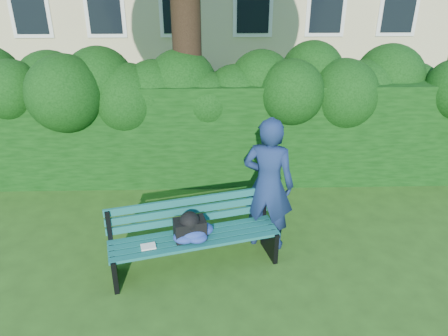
{
  "coord_description": "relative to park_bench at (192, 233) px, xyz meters",
  "views": [
    {
      "loc": [
        -0.15,
        -5.0,
        3.72
      ],
      "look_at": [
        0.0,
        0.6,
        0.95
      ],
      "focal_mm": 35.0,
      "sensor_mm": 36.0,
      "label": 1
    }
  ],
  "objects": [
    {
      "name": "ground",
      "position": [
        0.43,
        0.36,
        -0.51
      ],
      "size": [
        80.0,
        80.0,
        0.0
      ],
      "primitive_type": "plane",
      "color": "#2A4D18",
      "rests_on": "ground"
    },
    {
      "name": "hedge",
      "position": [
        0.43,
        2.56,
        0.39
      ],
      "size": [
        10.0,
        1.0,
        1.8
      ],
      "color": "black",
      "rests_on": "ground"
    },
    {
      "name": "park_bench",
      "position": [
        0.0,
        0.0,
        0.0
      ],
      "size": [
        2.23,
        1.08,
        0.89
      ],
      "rotation": [
        0.0,
        0.0,
        0.25
      ],
      "color": "#0F4E45",
      "rests_on": "ground"
    },
    {
      "name": "man_reading",
      "position": [
        1.01,
        0.45,
        0.44
      ],
      "size": [
        0.8,
        0.64,
        1.9
      ],
      "primitive_type": "imported",
      "rotation": [
        0.0,
        0.0,
        2.83
      ],
      "color": "navy",
      "rests_on": "ground"
    }
  ]
}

